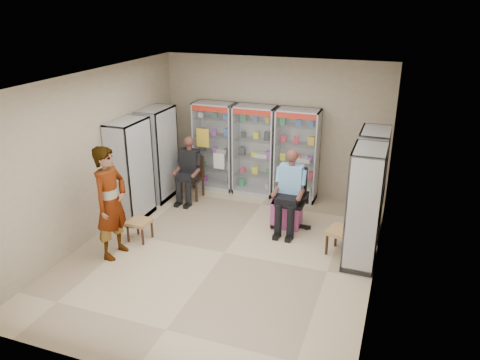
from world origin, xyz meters
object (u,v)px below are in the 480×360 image
(pink_trunk, at_px, (287,213))
(woven_stool_b, at_px, (140,230))
(cabinet_right_near, at_px, (364,207))
(seated_shopkeeper, at_px, (291,192))
(cabinet_back_mid, at_px, (255,151))
(cabinet_back_left, at_px, (215,146))
(standing_man, at_px, (111,203))
(cabinet_left_near, at_px, (131,171))
(wooden_chair, at_px, (192,178))
(office_chair, at_px, (291,199))
(cabinet_left_far, at_px, (158,154))
(cabinet_back_right, at_px, (297,155))
(cabinet_right_far, at_px, (370,183))
(woven_stool_a, at_px, (341,242))

(pink_trunk, height_order, woven_stool_b, pink_trunk)
(cabinet_right_near, distance_m, woven_stool_b, 3.98)
(seated_shopkeeper, bearing_deg, cabinet_back_mid, 130.49)
(cabinet_back_left, xyz_separation_m, woven_stool_b, (-0.33, -2.80, -0.81))
(standing_man, bearing_deg, cabinet_left_near, 22.48)
(cabinet_left_near, relative_size, wooden_chair, 2.13)
(cabinet_back_mid, relative_size, wooden_chair, 2.13)
(seated_shopkeeper, bearing_deg, pink_trunk, 129.64)
(wooden_chair, height_order, standing_man, standing_man)
(pink_trunk, distance_m, woven_stool_b, 2.80)
(standing_man, bearing_deg, woven_stool_b, -8.31)
(office_chair, distance_m, woven_stool_b, 2.87)
(cabinet_back_left, relative_size, cabinet_left_far, 1.00)
(cabinet_back_right, relative_size, pink_trunk, 3.68)
(woven_stool_b, bearing_deg, cabinet_left_near, 127.83)
(cabinet_back_right, distance_m, office_chair, 1.46)
(office_chair, bearing_deg, pink_trunk, 146.88)
(cabinet_back_left, height_order, cabinet_left_near, same)
(wooden_chair, distance_m, office_chair, 2.47)
(cabinet_right_far, relative_size, standing_man, 1.02)
(office_chair, height_order, standing_man, standing_man)
(cabinet_right_near, distance_m, cabinet_left_near, 4.46)
(office_chair, distance_m, seated_shopkeeper, 0.17)
(pink_trunk, bearing_deg, standing_man, -140.14)
(office_chair, bearing_deg, seated_shopkeeper, -89.17)
(office_chair, bearing_deg, cabinet_left_far, 172.51)
(cabinet_right_near, xyz_separation_m, standing_man, (-3.98, -1.17, -0.02))
(pink_trunk, height_order, woven_stool_a, pink_trunk)
(cabinet_left_near, distance_m, woven_stool_b, 1.27)
(cabinet_back_mid, relative_size, cabinet_left_near, 1.00)
(cabinet_back_right, height_order, office_chair, cabinet_back_right)
(wooden_chair, bearing_deg, cabinet_back_right, 18.75)
(cabinet_left_near, xyz_separation_m, standing_man, (0.48, -1.37, -0.02))
(cabinet_back_mid, bearing_deg, wooden_chair, -148.69)
(cabinet_right_near, height_order, office_chair, cabinet_right_near)
(pink_trunk, bearing_deg, cabinet_back_right, 96.33)
(cabinet_back_left, xyz_separation_m, woven_stool_a, (3.20, -2.06, -0.78))
(wooden_chair, bearing_deg, cabinet_right_near, -21.64)
(office_chair, relative_size, standing_man, 0.60)
(cabinet_left_near, bearing_deg, pink_trunk, 103.43)
(cabinet_back_left, xyz_separation_m, pink_trunk, (2.05, -1.32, -0.74))
(cabinet_right_far, bearing_deg, cabinet_back_right, 55.27)
(woven_stool_a, bearing_deg, wooden_chair, 158.90)
(office_chair, bearing_deg, cabinet_back_mid, 131.49)
(cabinet_left_far, bearing_deg, cabinet_left_near, -0.00)
(office_chair, bearing_deg, woven_stool_a, -31.82)
(standing_man, bearing_deg, pink_trunk, -46.83)
(cabinet_back_right, height_order, woven_stool_a, cabinet_back_right)
(cabinet_right_far, height_order, cabinet_left_near, same)
(seated_shopkeeper, distance_m, standing_man, 3.26)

